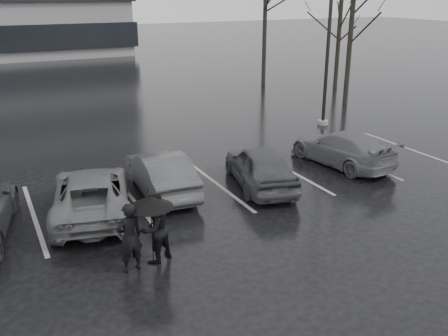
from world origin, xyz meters
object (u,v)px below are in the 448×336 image
car_main (260,166)px  pedestrian_left (129,238)px  car_west_b (91,194)px  tree_ne (339,31)px  lamp_post (329,34)px  tree_east (351,29)px  pedestrian_right (155,228)px  tree_north (265,18)px  car_west_a (161,173)px  car_east (342,148)px

car_main → pedestrian_left: 6.01m
car_main → car_west_b: 5.25m
car_west_b → tree_ne: bearing=-133.2°
lamp_post → tree_east: 4.73m
pedestrian_right → lamp_post: size_ratio=0.19×
pedestrian_right → pedestrian_left: bearing=-10.4°
car_main → tree_ne: size_ratio=0.56×
pedestrian_left → tree_ne: 23.75m
car_west_b → tree_east: size_ratio=0.56×
car_main → tree_north: size_ratio=0.46×
pedestrian_left → lamp_post: (11.68, 8.44, 3.27)m
car_west_b → tree_ne: size_ratio=0.64×
car_west_a → tree_north: tree_north is taller
car_main → lamp_post: bearing=-127.5°
pedestrian_right → car_west_a: bearing=-136.2°
car_east → tree_east: (6.58, 7.76, 3.40)m
tree_east → tree_ne: (2.50, 4.00, -0.50)m
lamp_post → tree_ne: (6.21, 6.93, -0.58)m
car_east → car_main: bearing=1.7°
car_main → tree_north: (9.25, 15.27, 3.59)m
pedestrian_right → tree_ne: bearing=-163.1°
car_west_a → car_east: 6.67m
car_main → car_east: (3.66, 0.51, -0.06)m
car_east → lamp_post: size_ratio=0.47×
pedestrian_right → tree_north: 23.09m
lamp_post → car_west_a: bearing=-154.9°
car_main → lamp_post: size_ratio=0.44×
pedestrian_right → tree_north: tree_north is taller
car_west_b → car_east: bearing=-165.2°
car_main → pedestrian_left: bearing=44.3°
car_west_b → car_east: 8.91m
car_west_a → tree_ne: tree_ne is taller
car_east → pedestrian_left: 9.53m
car_west_b → car_east: (8.91, 0.27, -0.01)m
tree_east → tree_north: (-1.00, 7.00, 0.25)m
tree_ne → pedestrian_right: bearing=-138.6°
car_main → lamp_post: 9.10m
car_main → car_west_a: (-3.00, 0.88, -0.02)m
car_west_a → tree_ne: bearing=-140.5°
tree_east → tree_north: tree_north is taller
car_west_a → tree_east: size_ratio=0.49×
car_west_b → pedestrian_right: size_ratio=2.70×
car_west_a → pedestrian_right: 4.12m
pedestrian_left → tree_ne: size_ratio=0.23×
pedestrian_left → tree_north: size_ratio=0.19×
car_west_a → tree_ne: 19.64m
pedestrian_right → tree_east: 18.81m
pedestrian_left → lamp_post: 14.78m
pedestrian_right → car_main: bearing=-171.4°
car_main → pedestrian_left: pedestrian_left is taller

